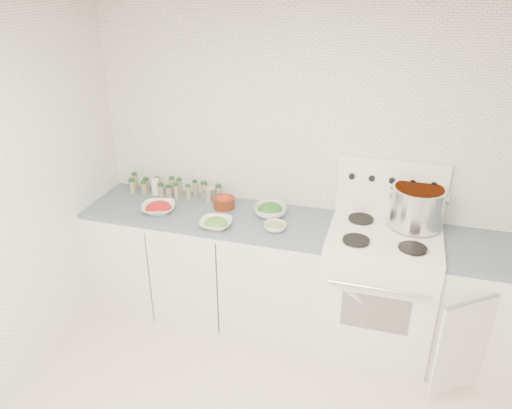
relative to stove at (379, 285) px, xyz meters
The scene contains 13 objects.
room_walls 1.66m from the stove, 112.04° to the right, with size 3.54×3.04×2.52m.
counter_left 1.31m from the stove, behind, with size 1.85×0.62×0.90m.
stove is the anchor object (origin of this frame).
counter_right 0.82m from the stove, ahead, with size 0.89×0.87×0.90m.
stock_pot 0.65m from the stove, 39.98° to the left, with size 0.39×0.36×0.28m.
bowl_tomato 1.72m from the stove, behind, with size 0.31×0.31×0.08m.
bowl_snowpea 1.26m from the stove, behind, with size 0.24×0.24×0.08m.
bowl_broccoli 0.96m from the stove, behind, with size 0.26×0.26×0.10m.
bowl_zucchini 0.87m from the stove, behind, with size 0.21×0.21×0.06m.
bowl_pepper 1.30m from the stove, behind, with size 0.16×0.16×0.10m.
salt_canister 1.90m from the stove, behind, with size 0.06×0.06×0.13m, color white.
tin_can 1.45m from the stove, behind, with size 0.08×0.08×0.11m, color #B9AE9C.
spice_cluster 1.79m from the stove, behind, with size 0.79×0.15×0.14m.
Camera 1 is at (0.47, -1.92, 2.60)m, focal length 35.00 mm.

